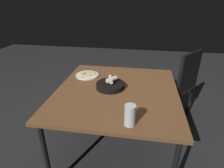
{
  "coord_description": "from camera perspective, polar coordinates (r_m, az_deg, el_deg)",
  "views": [
    {
      "loc": [
        0.2,
        -1.5,
        1.52
      ],
      "look_at": [
        -0.05,
        0.05,
        0.75
      ],
      "focal_mm": 30.05,
      "sensor_mm": 36.0,
      "label": 1
    }
  ],
  "objects": [
    {
      "name": "chair_near",
      "position": [
        2.46,
        19.52,
        0.68
      ],
      "size": [
        0.62,
        0.62,
        0.93
      ],
      "color": "black",
      "rests_on": "ground"
    },
    {
      "name": "dining_table",
      "position": [
        1.74,
        1.45,
        -3.35
      ],
      "size": [
        1.1,
        1.17,
        0.72
      ],
      "color": "brown",
      "rests_on": "ground"
    },
    {
      "name": "beer_glass",
      "position": [
        1.26,
        5.48,
        -9.76
      ],
      "size": [
        0.08,
        0.08,
        0.15
      ],
      "color": "silver",
      "rests_on": "dining_table"
    },
    {
      "name": "bread_basket",
      "position": [
        1.74,
        -0.44,
        -0.3
      ],
      "size": [
        0.26,
        0.26,
        0.11
      ],
      "color": "black",
      "rests_on": "dining_table"
    },
    {
      "name": "pizza_plate",
      "position": [
        2.03,
        -7.54,
        2.79
      ],
      "size": [
        0.25,
        0.25,
        0.04
      ],
      "color": "white",
      "rests_on": "dining_table"
    },
    {
      "name": "ground",
      "position": [
        2.15,
        1.25,
        -19.05
      ],
      "size": [
        8.0,
        8.0,
        0.0
      ],
      "primitive_type": "plane",
      "color": "#262626"
    }
  ]
}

